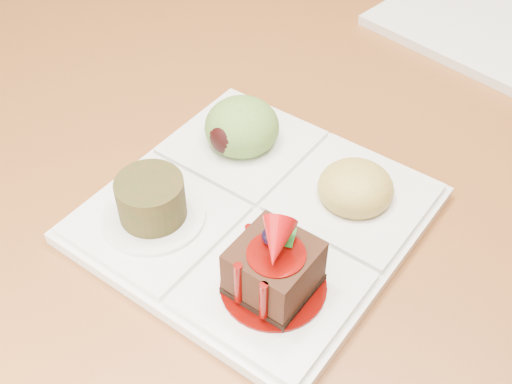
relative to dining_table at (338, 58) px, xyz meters
The scene contains 4 objects.
ground 0.68m from the dining_table, ahead, with size 6.00×6.00×0.00m, color #563318.
dining_table is the anchor object (origin of this frame).
sampler_plate 0.38m from the dining_table, 67.82° to the right, with size 0.27×0.27×0.10m.
second_plate 0.20m from the dining_table, 32.03° to the left, with size 0.24×0.24×0.01m, color silver.
Camera 1 is at (0.39, -0.65, 1.18)m, focal length 45.00 mm.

